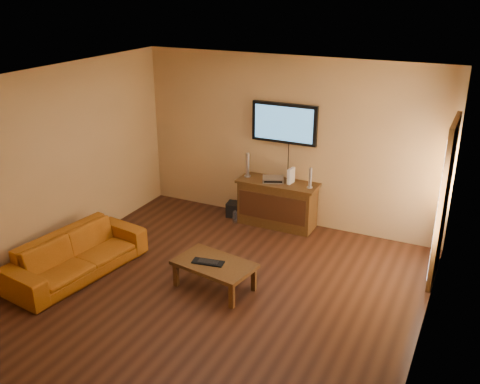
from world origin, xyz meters
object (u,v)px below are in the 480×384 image
Objects in this scene: coffee_table at (214,266)px; subwoofer at (234,209)px; av_receiver at (273,179)px; bottle at (235,217)px; speaker_right at (310,179)px; speaker_left at (248,166)px; keyboard at (208,262)px; sofa at (76,248)px; television at (284,123)px; media_console at (277,203)px; game_console at (291,176)px.

subwoofer is (-0.79, 2.16, -0.20)m from coffee_table.
av_receiver reaches higher than coffee_table.
coffee_table is 2.04m from bottle.
coffee_table is 2.27m from speaker_right.
speaker_right is 1.45m from bottle.
keyboard is (0.48, -2.21, -0.55)m from speaker_left.
coffee_table is at bearing -75.79° from speaker_left.
sofa is 6.01× the size of speaker_right.
television is 0.55× the size of sofa.
media_console is at bearing -90.00° from television.
av_receiver is at bearing 90.41° from keyboard.
bottle is at bearing 177.66° from av_receiver.
television is at bearing 88.50° from keyboard.
speaker_left reaches higher than media_console.
keyboard is (0.02, -2.18, -0.40)m from av_receiver.
television is 4.38× the size of game_console.
coffee_table is 3.40× the size of speaker_right.
keyboard is at bearing -73.32° from bottle.
speaker_left is at bearing -7.26° from subwoofer.
av_receiver is (-0.08, 2.14, 0.46)m from coffee_table.
game_console is (0.20, -0.16, -0.79)m from television.
speaker_right is 1.33× the size of subwoofer.
speaker_left is at bearing 104.21° from coffee_table.
television reaches higher than speaker_left.
game_console is at bearing 12.07° from media_console.
av_receiver is 0.92m from bottle.
bottle is (-0.65, -0.44, -1.55)m from television.
speaker_right is (0.54, -0.02, 0.52)m from media_console.
media_console is 2.19m from keyboard.
game_console reaches higher than sofa.
media_console is 4.01× the size of speaker_right.
television is 3.31× the size of speaker_right.
coffee_table is 1.92m from sofa.
subwoofer is at bearing 118.27° from bottle.
speaker_left is 0.93× the size of keyboard.
coffee_table is 3.32× the size of av_receiver.
speaker_right is at bearing -1.66° from media_console.
media_console is at bearing -2.72° from speaker_left.
keyboard reaches higher than coffee_table.
av_receiver is 1.37× the size of subwoofer.
keyboard is at bearing -147.37° from coffee_table.
game_console is at bearing 83.21° from keyboard.
game_console is at bearing 1.34° from speaker_left.
television reaches higher than speaker_right.
media_console is 2.15m from coffee_table.
speaker_left reaches higher than bottle.
speaker_left reaches higher than subwoofer.
speaker_left is 1.63× the size of game_console.
game_console is 0.57× the size of keyboard.
media_console is 3.91× the size of av_receiver.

